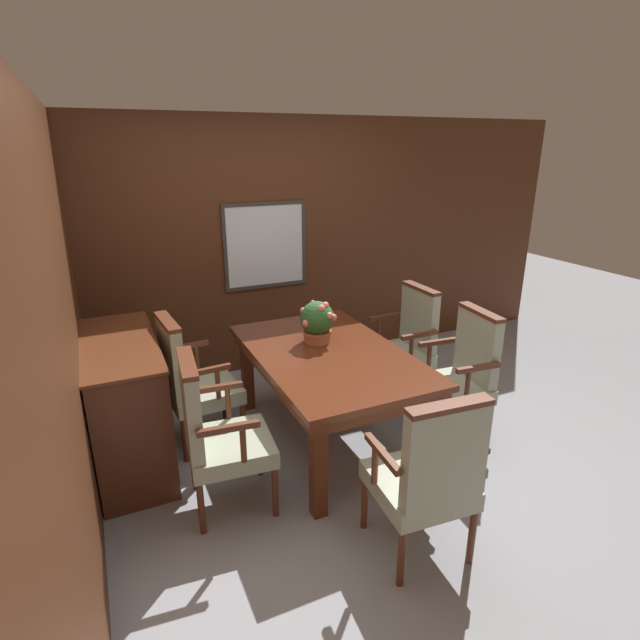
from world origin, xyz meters
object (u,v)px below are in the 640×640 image
(chair_head_near, at_px, (428,474))
(potted_plant, at_px, (317,321))
(sideboard_cabinet, at_px, (127,402))
(chair_right_near, at_px, (461,372))
(chair_left_far, at_px, (191,379))
(dining_table, at_px, (328,364))
(chair_left_near, at_px, (215,431))
(chair_right_far, at_px, (406,341))

(chair_head_near, relative_size, potted_plant, 3.16)
(potted_plant, xyz_separation_m, sideboard_cabinet, (-1.42, 0.14, -0.45))
(potted_plant, height_order, sideboard_cabinet, potted_plant)
(chair_right_near, bearing_deg, chair_left_far, -106.59)
(sideboard_cabinet, bearing_deg, potted_plant, -5.75)
(dining_table, xyz_separation_m, chair_head_near, (-0.02, -1.28, -0.11))
(chair_left_near, bearing_deg, sideboard_cabinet, 36.52)
(chair_right_near, relative_size, chair_left_far, 1.00)
(chair_left_far, height_order, sideboard_cabinet, chair_left_far)
(chair_head_near, distance_m, chair_right_near, 1.34)
(chair_right_far, distance_m, chair_left_far, 1.87)
(chair_head_near, relative_size, chair_left_far, 1.00)
(chair_right_near, bearing_deg, dining_table, -105.49)
(dining_table, distance_m, chair_left_near, 1.03)
(chair_left_near, height_order, potted_plant, potted_plant)
(sideboard_cabinet, bearing_deg, chair_left_far, 3.87)
(chair_right_far, distance_m, sideboard_cabinet, 2.34)
(chair_left_near, bearing_deg, dining_table, -62.35)
(sideboard_cabinet, bearing_deg, chair_head_near, -49.86)
(chair_right_far, xyz_separation_m, chair_right_near, (0.02, -0.71, 0.00))
(chair_right_near, relative_size, potted_plant, 3.16)
(chair_head_near, xyz_separation_m, chair_right_near, (0.97, 0.92, 0.00))
(chair_head_near, distance_m, potted_plant, 1.54)
(chair_left_far, bearing_deg, dining_table, -117.50)
(chair_right_far, xyz_separation_m, chair_left_far, (-1.87, 0.04, 0.00))
(dining_table, relative_size, chair_head_near, 1.64)
(potted_plant, bearing_deg, chair_head_near, -91.28)
(dining_table, relative_size, chair_right_near, 1.64)
(dining_table, xyz_separation_m, potted_plant, (0.01, 0.22, 0.26))
(chair_head_near, distance_m, chair_left_far, 1.91)
(dining_table, bearing_deg, chair_left_near, -157.69)
(potted_plant, bearing_deg, chair_right_near, -31.57)
(chair_right_far, bearing_deg, sideboard_cabinet, -90.70)
(dining_table, bearing_deg, chair_right_far, 20.79)
(chair_left_near, bearing_deg, potted_plant, -52.18)
(chair_left_near, distance_m, chair_left_far, 0.79)
(chair_right_near, relative_size, sideboard_cabinet, 0.83)
(chair_left_near, distance_m, sideboard_cabinet, 0.88)
(chair_head_near, xyz_separation_m, sideboard_cabinet, (-1.38, 1.64, -0.08))
(dining_table, relative_size, chair_left_far, 1.64)
(chair_right_far, xyz_separation_m, potted_plant, (-0.92, -0.13, 0.37))
(chair_left_far, distance_m, potted_plant, 1.04)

